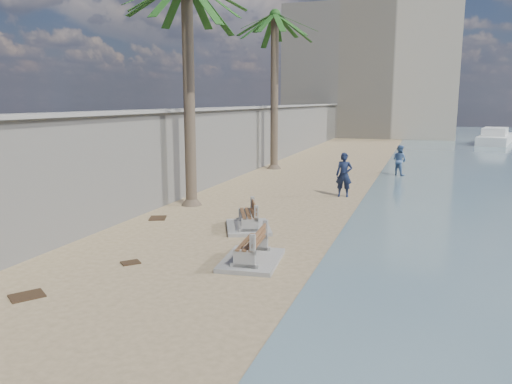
# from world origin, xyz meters

# --- Properties ---
(ground_plane) EXTENTS (140.00, 140.00, 0.00)m
(ground_plane) POSITION_xyz_m (0.00, 0.00, 0.00)
(ground_plane) COLOR #9A825E
(seawall) EXTENTS (0.45, 70.00, 3.50)m
(seawall) POSITION_xyz_m (-5.20, 20.00, 1.75)
(seawall) COLOR gray
(seawall) RESTS_ON ground_plane
(wall_cap) EXTENTS (0.80, 70.00, 0.12)m
(wall_cap) POSITION_xyz_m (-5.20, 20.00, 3.55)
(wall_cap) COLOR gray
(wall_cap) RESTS_ON seawall
(end_building) EXTENTS (18.00, 12.00, 14.00)m
(end_building) POSITION_xyz_m (-2.00, 52.00, 7.00)
(end_building) COLOR #B7AA93
(end_building) RESTS_ON ground_plane
(bench_near) EXTENTS (1.54, 2.10, 0.82)m
(bench_near) POSITION_xyz_m (0.39, 4.06, 0.36)
(bench_near) COLOR gray
(bench_near) RESTS_ON ground_plane
(bench_far) EXTENTS (1.97, 2.28, 0.80)m
(bench_far) POSITION_xyz_m (-0.79, 7.10, 0.35)
(bench_far) COLOR gray
(bench_far) RESTS_ON ground_plane
(palm_back) EXTENTS (5.00, 5.00, 9.54)m
(palm_back) POSITION_xyz_m (-4.08, 20.74, 8.49)
(palm_back) COLOR brown
(palm_back) RESTS_ON ground_plane
(streetlight) EXTENTS (0.28, 0.28, 5.12)m
(streetlight) POSITION_xyz_m (-5.10, 12.00, 6.64)
(streetlight) COLOR #2D2D33
(streetlight) RESTS_ON wall_cap
(person_a) EXTENTS (0.77, 0.53, 2.10)m
(person_a) POSITION_xyz_m (1.16, 13.37, 1.05)
(person_a) COLOR #131C36
(person_a) RESTS_ON ground_plane
(person_b) EXTENTS (1.09, 1.04, 1.79)m
(person_b) POSITION_xyz_m (3.00, 20.35, 0.89)
(person_b) COLOR #466392
(person_b) RESTS_ON ground_plane
(yacht_far) EXTENTS (4.21, 9.17, 1.50)m
(yacht_far) POSITION_xyz_m (10.39, 44.34, 0.35)
(yacht_far) COLOR silver
(yacht_far) RESTS_ON bay_water
(debris_b) EXTENTS (0.79, 0.83, 0.03)m
(debris_b) POSITION_xyz_m (-3.22, 0.51, 0.01)
(debris_b) COLOR #382616
(debris_b) RESTS_ON ground_plane
(debris_c) EXTENTS (0.75, 0.82, 0.03)m
(debris_c) POSITION_xyz_m (-4.16, 7.41, 0.01)
(debris_c) COLOR #382616
(debris_c) RESTS_ON ground_plane
(debris_d) EXTENTS (0.55, 0.56, 0.03)m
(debris_d) POSITION_xyz_m (-2.40, 3.03, 0.01)
(debris_d) COLOR #382616
(debris_d) RESTS_ON ground_plane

